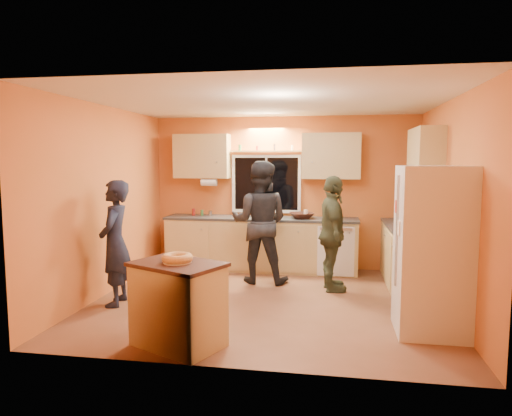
% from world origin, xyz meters
% --- Properties ---
extents(ground, '(4.50, 4.50, 0.00)m').
position_xyz_m(ground, '(0.00, 0.00, 0.00)').
color(ground, brown).
rests_on(ground, ground).
extents(room_shell, '(4.54, 4.04, 2.61)m').
position_xyz_m(room_shell, '(0.12, 0.41, 1.62)').
color(room_shell, orange).
rests_on(room_shell, ground).
extents(back_counter, '(4.23, 0.62, 0.90)m').
position_xyz_m(back_counter, '(0.01, 1.70, 0.45)').
color(back_counter, tan).
rests_on(back_counter, ground).
extents(right_counter, '(0.62, 1.84, 0.90)m').
position_xyz_m(right_counter, '(1.95, 0.50, 0.45)').
color(right_counter, tan).
rests_on(right_counter, ground).
extents(refrigerator, '(0.72, 0.70, 1.80)m').
position_xyz_m(refrigerator, '(1.89, -0.80, 0.90)').
color(refrigerator, silver).
rests_on(refrigerator, ground).
extents(island, '(1.05, 0.91, 0.85)m').
position_xyz_m(island, '(-0.67, -1.59, 0.43)').
color(island, tan).
rests_on(island, ground).
extents(bundt_pastry, '(0.31, 0.31, 0.09)m').
position_xyz_m(bundt_pastry, '(-0.67, -1.59, 0.90)').
color(bundt_pastry, '#DDAA5A').
rests_on(bundt_pastry, island).
extents(person_left, '(0.48, 0.64, 1.61)m').
position_xyz_m(person_left, '(-1.90, -0.46, 0.80)').
color(person_left, black).
rests_on(person_left, ground).
extents(person_center, '(0.92, 0.73, 1.85)m').
position_xyz_m(person_center, '(-0.25, 0.94, 0.92)').
color(person_center, black).
rests_on(person_center, ground).
extents(person_right, '(0.54, 1.01, 1.64)m').
position_xyz_m(person_right, '(0.84, 0.65, 0.82)').
color(person_right, '#313924').
rests_on(person_right, ground).
extents(mixing_bowl, '(0.51, 0.51, 0.10)m').
position_xyz_m(mixing_bowl, '(0.34, 1.67, 0.95)').
color(mixing_bowl, black).
rests_on(mixing_bowl, back_counter).
extents(utensil_crock, '(0.14, 0.14, 0.17)m').
position_xyz_m(utensil_crock, '(-0.38, 1.71, 0.99)').
color(utensil_crock, silver).
rests_on(utensil_crock, back_counter).
extents(potted_plant, '(0.35, 0.33, 0.31)m').
position_xyz_m(potted_plant, '(1.92, 0.42, 1.06)').
color(potted_plant, gray).
rests_on(potted_plant, right_counter).
extents(red_box, '(0.19, 0.17, 0.07)m').
position_xyz_m(red_box, '(1.91, 0.76, 0.94)').
color(red_box, '#A62119').
rests_on(red_box, right_counter).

